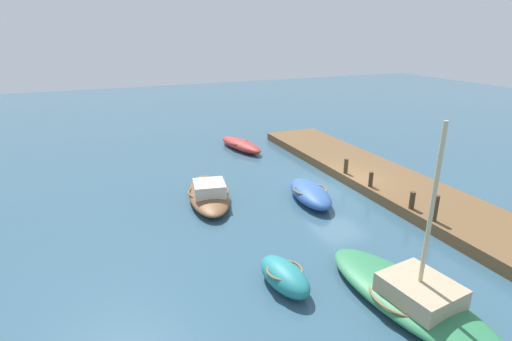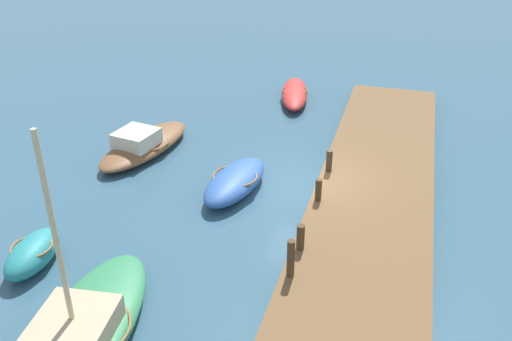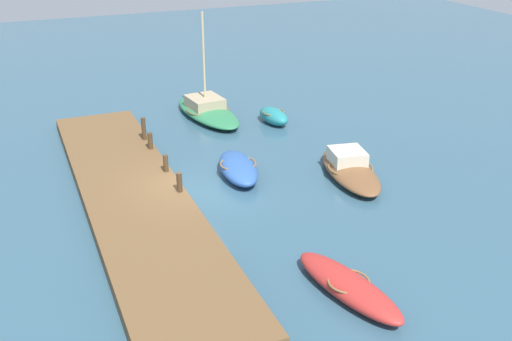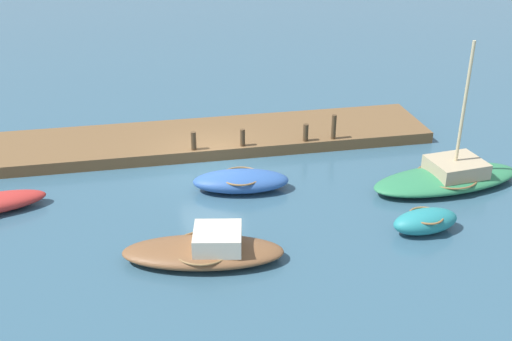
{
  "view_description": "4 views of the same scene",
  "coord_description": "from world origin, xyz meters",
  "px_view_note": "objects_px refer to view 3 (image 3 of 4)",
  "views": [
    {
      "loc": [
        -15.68,
        11.36,
        7.65
      ],
      "look_at": [
        1.08,
        4.25,
        1.14
      ],
      "focal_mm": 28.03,
      "sensor_mm": 36.0,
      "label": 1
    },
    {
      "loc": [
        -16.6,
        -2.95,
        9.65
      ],
      "look_at": [
        -0.67,
        1.64,
        0.81
      ],
      "focal_mm": 39.16,
      "sensor_mm": 36.0,
      "label": 2
    },
    {
      "loc": [
        20.94,
        -5.95,
        10.81
      ],
      "look_at": [
        0.12,
        2.74,
        0.6
      ],
      "focal_mm": 42.33,
      "sensor_mm": 36.0,
      "label": 3
    },
    {
      "loc": [
        2.57,
        22.55,
        10.82
      ],
      "look_at": [
        -1.37,
        2.64,
        0.91
      ],
      "focal_mm": 43.36,
      "sensor_mm": 36.0,
      "label": 4
    }
  ],
  "objects_px": {
    "rowboat_blue": "(238,168)",
    "dinghy_teal": "(274,116)",
    "mooring_post_mid_east": "(166,163)",
    "mooring_post_east": "(179,182)",
    "mooring_post_west": "(144,129)",
    "mooring_post_mid_west": "(150,141)",
    "rowboat_red": "(348,286)",
    "sailboat_green": "(207,110)",
    "motorboat_brown": "(350,168)"
  },
  "relations": [
    {
      "from": "dinghy_teal",
      "to": "mooring_post_mid_east",
      "type": "distance_m",
      "value": 8.58
    },
    {
      "from": "dinghy_teal",
      "to": "sailboat_green",
      "type": "bearing_deg",
      "value": -134.15
    },
    {
      "from": "mooring_post_mid_west",
      "to": "mooring_post_east",
      "type": "xyz_separation_m",
      "value": [
        4.73,
        0.0,
        0.02
      ]
    },
    {
      "from": "motorboat_brown",
      "to": "sailboat_green",
      "type": "relative_size",
      "value": 0.84
    },
    {
      "from": "rowboat_blue",
      "to": "mooring_post_mid_east",
      "type": "xyz_separation_m",
      "value": [
        -0.6,
        -2.96,
        0.47
      ]
    },
    {
      "from": "motorboat_brown",
      "to": "mooring_post_west",
      "type": "xyz_separation_m",
      "value": [
        -6.37,
        -7.31,
        0.64
      ]
    },
    {
      "from": "dinghy_teal",
      "to": "mooring_post_mid_west",
      "type": "distance_m",
      "value": 7.4
    },
    {
      "from": "mooring_post_west",
      "to": "motorboat_brown",
      "type": "bearing_deg",
      "value": 48.91
    },
    {
      "from": "mooring_post_mid_east",
      "to": "dinghy_teal",
      "type": "bearing_deg",
      "value": 124.55
    },
    {
      "from": "mooring_post_west",
      "to": "mooring_post_mid_east",
      "type": "xyz_separation_m",
      "value": [
        3.92,
        0.0,
        -0.17
      ]
    },
    {
      "from": "dinghy_teal",
      "to": "mooring_post_mid_east",
      "type": "relative_size",
      "value": 3.26
    },
    {
      "from": "rowboat_blue",
      "to": "mooring_post_west",
      "type": "height_order",
      "value": "mooring_post_west"
    },
    {
      "from": "motorboat_brown",
      "to": "dinghy_teal",
      "type": "relative_size",
      "value": 2.18
    },
    {
      "from": "rowboat_blue",
      "to": "motorboat_brown",
      "type": "bearing_deg",
      "value": 75.0
    },
    {
      "from": "rowboat_blue",
      "to": "dinghy_teal",
      "type": "distance_m",
      "value": 6.82
    },
    {
      "from": "rowboat_red",
      "to": "sailboat_green",
      "type": "relative_size",
      "value": 0.72
    },
    {
      "from": "motorboat_brown",
      "to": "rowboat_blue",
      "type": "bearing_deg",
      "value": -102.71
    },
    {
      "from": "rowboat_blue",
      "to": "rowboat_red",
      "type": "distance_m",
      "value": 9.15
    },
    {
      "from": "dinghy_teal",
      "to": "mooring_post_east",
      "type": "xyz_separation_m",
      "value": [
        6.89,
        -7.06,
        0.47
      ]
    },
    {
      "from": "dinghy_teal",
      "to": "rowboat_red",
      "type": "bearing_deg",
      "value": -21.8
    },
    {
      "from": "dinghy_teal",
      "to": "mooring_post_east",
      "type": "height_order",
      "value": "mooring_post_east"
    },
    {
      "from": "motorboat_brown",
      "to": "sailboat_green",
      "type": "xyz_separation_m",
      "value": [
        -9.59,
        -3.15,
        0.02
      ]
    },
    {
      "from": "motorboat_brown",
      "to": "dinghy_teal",
      "type": "bearing_deg",
      "value": -167.63
    },
    {
      "from": "rowboat_blue",
      "to": "mooring_post_west",
      "type": "relative_size",
      "value": 3.5
    },
    {
      "from": "mooring_post_west",
      "to": "mooring_post_east",
      "type": "relative_size",
      "value": 1.37
    },
    {
      "from": "sailboat_green",
      "to": "mooring_post_mid_east",
      "type": "distance_m",
      "value": 8.27
    },
    {
      "from": "sailboat_green",
      "to": "mooring_post_east",
      "type": "xyz_separation_m",
      "value": [
        9.16,
        -4.16,
        0.47
      ]
    },
    {
      "from": "mooring_post_east",
      "to": "rowboat_blue",
      "type": "bearing_deg",
      "value": 115.8
    },
    {
      "from": "rowboat_red",
      "to": "mooring_post_mid_west",
      "type": "xyz_separation_m",
      "value": [
        -12.44,
        -2.93,
        0.54
      ]
    },
    {
      "from": "dinghy_teal",
      "to": "mooring_post_west",
      "type": "xyz_separation_m",
      "value": [
        0.94,
        -7.06,
        0.62
      ]
    },
    {
      "from": "sailboat_green",
      "to": "mooring_post_west",
      "type": "bearing_deg",
      "value": -58.86
    },
    {
      "from": "sailboat_green",
      "to": "mooring_post_west",
      "type": "height_order",
      "value": "sailboat_green"
    },
    {
      "from": "mooring_post_mid_east",
      "to": "mooring_post_east",
      "type": "distance_m",
      "value": 2.03
    },
    {
      "from": "mooring_post_mid_east",
      "to": "mooring_post_east",
      "type": "relative_size",
      "value": 0.94
    },
    {
      "from": "sailboat_green",
      "to": "mooring_post_east",
      "type": "relative_size",
      "value": 7.94
    },
    {
      "from": "mooring_post_mid_west",
      "to": "rowboat_blue",
      "type": "bearing_deg",
      "value": 41.96
    },
    {
      "from": "motorboat_brown",
      "to": "rowboat_blue",
      "type": "distance_m",
      "value": 4.72
    },
    {
      "from": "motorboat_brown",
      "to": "mooring_post_east",
      "type": "relative_size",
      "value": 6.66
    },
    {
      "from": "dinghy_teal",
      "to": "rowboat_blue",
      "type": "bearing_deg",
      "value": -42.91
    },
    {
      "from": "motorboat_brown",
      "to": "dinghy_teal",
      "type": "distance_m",
      "value": 7.31
    },
    {
      "from": "rowboat_blue",
      "to": "dinghy_teal",
      "type": "bearing_deg",
      "value": 151.22
    },
    {
      "from": "sailboat_green",
      "to": "mooring_post_mid_east",
      "type": "height_order",
      "value": "sailboat_green"
    },
    {
      "from": "rowboat_blue",
      "to": "sailboat_green",
      "type": "xyz_separation_m",
      "value": [
        -7.73,
        1.2,
        0.02
      ]
    },
    {
      "from": "sailboat_green",
      "to": "rowboat_red",
      "type": "bearing_deg",
      "value": -10.73
    },
    {
      "from": "sailboat_green",
      "to": "mooring_post_mid_east",
      "type": "relative_size",
      "value": 8.49
    },
    {
      "from": "mooring_post_mid_east",
      "to": "sailboat_green",
      "type": "bearing_deg",
      "value": 149.77
    },
    {
      "from": "rowboat_red",
      "to": "mooring_post_west",
      "type": "height_order",
      "value": "mooring_post_west"
    },
    {
      "from": "dinghy_teal",
      "to": "mooring_post_west",
      "type": "relative_size",
      "value": 2.23
    },
    {
      "from": "rowboat_red",
      "to": "mooring_post_east",
      "type": "relative_size",
      "value": 5.71
    },
    {
      "from": "mooring_post_east",
      "to": "dinghy_teal",
      "type": "bearing_deg",
      "value": 134.3
    }
  ]
}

